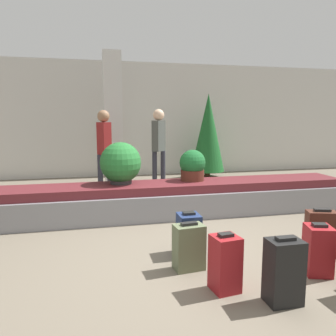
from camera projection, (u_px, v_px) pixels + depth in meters
ground_plane at (198, 252)px, 3.99m from camera, size 18.00×18.00×0.00m
back_wall at (136, 120)px, 9.34m from camera, size 18.00×0.06×3.20m
carousel at (168, 199)px, 5.54m from camera, size 6.52×0.89×0.55m
pillar at (113, 120)px, 7.93m from camera, size 0.43×0.43×3.20m
suitcase_0 at (318, 250)px, 3.40m from camera, size 0.32×0.34×0.54m
suitcase_1 at (321, 233)px, 3.84m from camera, size 0.37×0.26×0.57m
suitcase_2 at (225, 263)px, 3.06m from camera, size 0.27×0.27×0.56m
suitcase_3 at (189, 247)px, 3.51m from camera, size 0.34×0.24×0.52m
suitcase_4 at (189, 234)px, 3.91m from camera, size 0.25×0.28×0.52m
suitcase_6 at (284, 271)px, 2.85m from camera, size 0.30×0.22×0.61m
potted_plant_0 at (121, 164)px, 5.39m from camera, size 0.68×0.68×0.69m
potted_plant_1 at (192, 166)px, 5.68m from camera, size 0.45×0.45×0.54m
traveler_0 at (104, 144)px, 6.91m from camera, size 0.31×0.37×1.80m
traveler_1 at (159, 141)px, 7.51m from camera, size 0.35×0.36×1.84m
decorated_tree at (208, 133)px, 9.02m from camera, size 0.93×0.93×2.31m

